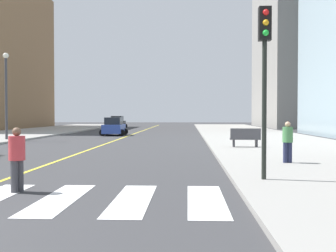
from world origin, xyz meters
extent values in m
cube|color=gray|center=(12.20, 20.00, 0.07)|extent=(10.00, 120.00, 0.15)
cube|color=silver|center=(2.70, 4.00, 0.01)|extent=(0.90, 4.00, 0.01)
cube|color=silver|center=(4.50, 4.00, 0.01)|extent=(0.90, 4.00, 0.01)
cube|color=silver|center=(6.30, 4.00, 0.01)|extent=(0.90, 4.00, 0.01)
cube|color=yellow|center=(0.00, 40.00, 0.01)|extent=(0.16, 80.00, 0.01)
cube|color=gray|center=(27.57, 66.64, 15.86)|extent=(18.00, 24.00, 31.71)
cube|color=black|center=(-4.93, 58.28, 0.69)|extent=(1.94, 4.24, 0.91)
cube|color=#1E2328|center=(-4.93, 58.03, 1.51)|extent=(1.62, 2.12, 0.77)
cylinder|color=black|center=(-3.94, 59.59, 0.34)|extent=(0.69, 0.23, 0.69)
cylinder|color=black|center=(-5.90, 59.60, 0.34)|extent=(0.69, 0.23, 0.69)
cylinder|color=black|center=(-3.96, 56.97, 0.34)|extent=(0.69, 0.23, 0.69)
cylinder|color=black|center=(-5.91, 56.97, 0.34)|extent=(0.69, 0.23, 0.69)
cube|color=#2D479E|center=(-1.58, 36.06, 0.67)|extent=(1.90, 4.09, 0.87)
cube|color=#1E2328|center=(-1.58, 35.82, 1.45)|extent=(1.58, 2.05, 0.73)
cylinder|color=black|center=(-0.66, 37.34, 0.33)|extent=(0.66, 0.22, 0.66)
cylinder|color=black|center=(-2.54, 37.31, 0.33)|extent=(0.66, 0.22, 0.66)
cylinder|color=black|center=(-0.62, 34.82, 0.33)|extent=(0.66, 0.22, 0.66)
cylinder|color=black|center=(-2.50, 34.79, 0.33)|extent=(0.66, 0.22, 0.66)
cylinder|color=black|center=(8.13, 6.50, 2.22)|extent=(0.14, 0.14, 4.13)
cube|color=black|center=(8.13, 6.50, 4.78)|extent=(0.36, 0.28, 1.00)
sphere|color=red|center=(8.13, 6.33, 5.08)|extent=(0.18, 0.18, 0.18)
sphere|color=orange|center=(8.13, 6.33, 4.78)|extent=(0.18, 0.18, 0.18)
sphere|color=green|center=(8.13, 6.33, 4.48)|extent=(0.18, 0.18, 0.18)
cube|color=#47474C|center=(9.29, 19.29, 0.63)|extent=(1.80, 0.57, 0.08)
cube|color=#47474C|center=(9.29, 19.05, 0.97)|extent=(1.80, 0.07, 0.60)
cube|color=#2D2D33|center=(8.62, 19.30, 0.37)|extent=(0.10, 0.48, 0.44)
cube|color=#2D2D33|center=(9.97, 19.28, 0.37)|extent=(0.10, 0.48, 0.44)
cylinder|color=#38383D|center=(1.32, 4.94, 0.43)|extent=(0.20, 0.20, 0.86)
cylinder|color=#38383D|center=(1.23, 4.78, 0.43)|extent=(0.20, 0.20, 0.86)
cylinder|color=#B23338|center=(1.28, 4.86, 1.19)|extent=(0.43, 0.43, 0.65)
sphere|color=brown|center=(1.28, 4.86, 1.63)|extent=(0.23, 0.23, 0.23)
cylinder|color=#232847|center=(9.96, 10.95, 0.56)|extent=(0.19, 0.19, 0.82)
cylinder|color=#232847|center=(9.78, 10.94, 0.56)|extent=(0.19, 0.19, 0.82)
cylinder|color=#47844C|center=(9.87, 10.95, 1.28)|extent=(0.41, 0.41, 0.62)
sphere|color=tan|center=(9.87, 10.95, 1.70)|extent=(0.22, 0.22, 0.22)
cylinder|color=#38383D|center=(-8.45, 26.47, 3.37)|extent=(0.20, 0.20, 6.43)
sphere|color=silver|center=(-8.45, 26.47, 6.73)|extent=(0.44, 0.44, 0.44)
camera|label=1|loc=(5.85, -6.23, 2.08)|focal=45.21mm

